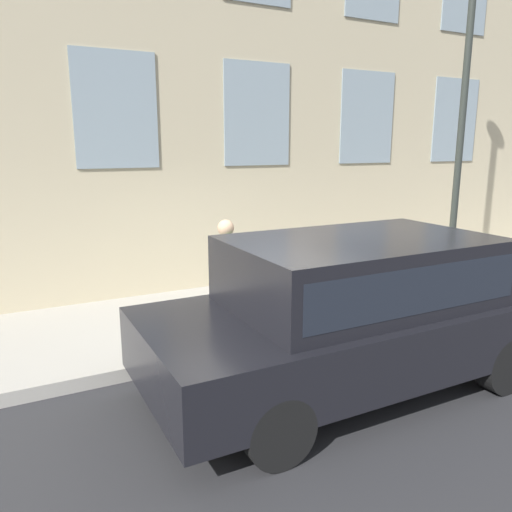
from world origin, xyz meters
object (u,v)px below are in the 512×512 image
object	(u,v)px
street_lamp	(467,66)
fire_hydrant	(286,297)
person	(226,261)
parked_truck_charcoal_near	(354,303)

from	to	relation	value
street_lamp	fire_hydrant	bearing A→B (deg)	94.48
person	fire_hydrant	bearing A→B (deg)	169.07
fire_hydrant	street_lamp	world-z (taller)	street_lamp
person	parked_truck_charcoal_near	distance (m)	2.33
fire_hydrant	person	size ratio (longest dim) A/B	0.53
fire_hydrant	parked_truck_charcoal_near	bearing A→B (deg)	176.21
parked_truck_charcoal_near	person	bearing A→B (deg)	14.58
person	parked_truck_charcoal_near	bearing A→B (deg)	132.51
fire_hydrant	street_lamp	distance (m)	5.04
fire_hydrant	parked_truck_charcoal_near	world-z (taller)	parked_truck_charcoal_near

